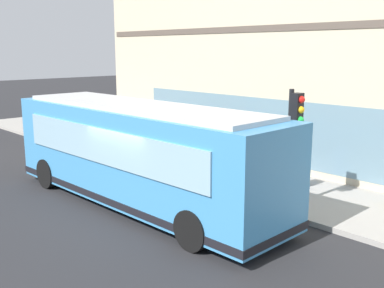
{
  "coord_description": "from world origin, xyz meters",
  "views": [
    {
      "loc": [
        -7.63,
        -10.08,
        4.63
      ],
      "look_at": [
        2.85,
        0.98,
        1.48
      ],
      "focal_mm": 42.92,
      "sensor_mm": 36.0,
      "label": 1
    }
  ],
  "objects": [
    {
      "name": "building_corner",
      "position": [
        10.67,
        0.0,
        4.89
      ],
      "size": [
        8.63,
        21.17,
        9.8
      ],
      "color": "beige",
      "rests_on": "ground"
    },
    {
      "name": "city_bus_nearside",
      "position": [
        0.37,
        0.65,
        1.55
      ],
      "size": [
        2.77,
        10.09,
        3.07
      ],
      "color": "#3F8CC6",
      "rests_on": "ground"
    },
    {
      "name": "newspaper_vending_box",
      "position": [
        5.02,
        -1.94,
        0.6
      ],
      "size": [
        0.44,
        0.43,
        0.9
      ],
      "color": "#263F99",
      "rests_on": "sidewalk_curb"
    },
    {
      "name": "traffic_light_near_corner",
      "position": [
        3.1,
        -2.9,
        2.53
      ],
      "size": [
        0.32,
        0.49,
        3.41
      ],
      "color": "black",
      "rests_on": "sidewalk_curb"
    },
    {
      "name": "sidewalk_curb",
      "position": [
        4.49,
        0.0,
        0.07
      ],
      "size": [
        3.79,
        40.0,
        0.15
      ],
      "primitive_type": "cube",
      "color": "#9E9991",
      "rests_on": "ground"
    },
    {
      "name": "pedestrian_near_hydrant",
      "position": [
        5.54,
        8.79,
        1.09
      ],
      "size": [
        0.32,
        0.32,
        1.64
      ],
      "color": "#3359A5",
      "rests_on": "sidewalk_curb"
    },
    {
      "name": "ground",
      "position": [
        0.0,
        0.0,
        0.0
      ],
      "size": [
        120.0,
        120.0,
        0.0
      ],
      "primitive_type": "plane",
      "color": "#262628"
    },
    {
      "name": "pedestrian_by_light_pole",
      "position": [
        5.56,
        3.19,
        1.18
      ],
      "size": [
        0.32,
        0.32,
        1.78
      ],
      "color": "#3F8C4C",
      "rests_on": "sidewalk_curb"
    }
  ]
}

